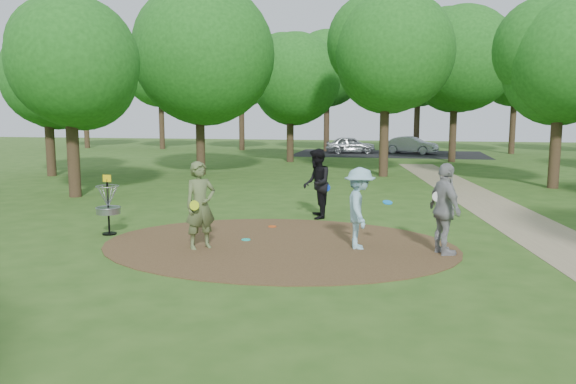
# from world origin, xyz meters

# --- Properties ---
(ground) EXTENTS (100.00, 100.00, 0.00)m
(ground) POSITION_xyz_m (0.00, 0.00, 0.00)
(ground) COLOR #2D5119
(ground) RESTS_ON ground
(dirt_clearing) EXTENTS (8.40, 8.40, 0.02)m
(dirt_clearing) POSITION_xyz_m (0.00, 0.00, 0.01)
(dirt_clearing) COLOR #47301C
(dirt_clearing) RESTS_ON ground
(footpath) EXTENTS (7.55, 39.89, 0.01)m
(footpath) POSITION_xyz_m (6.50, 2.00, 0.01)
(footpath) COLOR #8C7A5B
(footpath) RESTS_ON ground
(parking_lot) EXTENTS (14.00, 8.00, 0.01)m
(parking_lot) POSITION_xyz_m (2.00, 30.00, 0.00)
(parking_lot) COLOR black
(parking_lot) RESTS_ON ground
(player_observer_with_disc) EXTENTS (0.86, 0.86, 2.01)m
(player_observer_with_disc) POSITION_xyz_m (-1.66, -0.68, 1.01)
(player_observer_with_disc) COLOR #56663B
(player_observer_with_disc) RESTS_ON ground
(player_throwing_with_disc) EXTENTS (1.20, 1.30, 1.88)m
(player_throwing_with_disc) POSITION_xyz_m (1.89, 0.03, 0.94)
(player_throwing_with_disc) COLOR #8EC2D4
(player_throwing_with_disc) RESTS_ON ground
(player_walking_with_disc) EXTENTS (0.95, 1.12, 2.06)m
(player_walking_with_disc) POSITION_xyz_m (0.39, 3.56, 1.03)
(player_walking_with_disc) COLOR black
(player_walking_with_disc) RESTS_ON ground
(player_waiting_with_disc) EXTENTS (0.94, 1.29, 2.03)m
(player_waiting_with_disc) POSITION_xyz_m (3.76, -0.17, 1.01)
(player_waiting_with_disc) COLOR gray
(player_waiting_with_disc) RESTS_ON ground
(disc_ground_cyan) EXTENTS (0.22, 0.22, 0.02)m
(disc_ground_cyan) POSITION_xyz_m (-0.86, 0.29, 0.03)
(disc_ground_cyan) COLOR #1AD0BB
(disc_ground_cyan) RESTS_ON dirt_clearing
(disc_ground_red) EXTENTS (0.22, 0.22, 0.02)m
(disc_ground_red) POSITION_xyz_m (-0.59, 1.97, 0.03)
(disc_ground_red) COLOR #DD4A16
(disc_ground_red) RESTS_ON dirt_clearing
(car_left) EXTENTS (3.96, 2.22, 1.27)m
(car_left) POSITION_xyz_m (-0.92, 30.18, 0.64)
(car_left) COLOR #B9BBC1
(car_left) RESTS_ON ground
(car_right) EXTENTS (4.15, 2.56, 1.29)m
(car_right) POSITION_xyz_m (3.58, 30.50, 0.65)
(car_right) COLOR #A2A5AA
(car_right) RESTS_ON ground
(disc_golf_basket) EXTENTS (0.63, 0.63, 1.54)m
(disc_golf_basket) POSITION_xyz_m (-4.50, 0.30, 0.87)
(disc_golf_basket) COLOR black
(disc_golf_basket) RESTS_ON ground
(tree_ring) EXTENTS (37.47, 46.07, 9.35)m
(tree_ring) POSITION_xyz_m (1.80, 9.93, 5.30)
(tree_ring) COLOR #332316
(tree_ring) RESTS_ON ground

